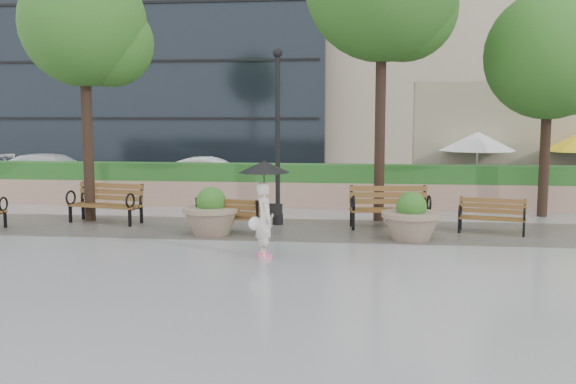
# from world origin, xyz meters

# --- Properties ---
(ground) EXTENTS (100.00, 100.00, 0.00)m
(ground) POSITION_xyz_m (0.00, 0.00, 0.00)
(ground) COLOR gray
(ground) RESTS_ON ground
(cobble_strip) EXTENTS (28.00, 3.20, 0.01)m
(cobble_strip) POSITION_xyz_m (0.00, 3.00, 0.01)
(cobble_strip) COLOR #383330
(cobble_strip) RESTS_ON ground
(hedge_wall) EXTENTS (24.00, 0.80, 1.35)m
(hedge_wall) POSITION_xyz_m (0.00, 7.00, 0.66)
(hedge_wall) COLOR #9E7966
(hedge_wall) RESTS_ON ground
(cafe_wall) EXTENTS (10.00, 0.60, 4.00)m
(cafe_wall) POSITION_xyz_m (9.50, 10.00, 2.00)
(cafe_wall) COLOR tan
(cafe_wall) RESTS_ON ground
(cafe_hedge) EXTENTS (8.00, 0.50, 0.90)m
(cafe_hedge) POSITION_xyz_m (9.00, 7.80, 0.45)
(cafe_hedge) COLOR #274D19
(cafe_hedge) RESTS_ON ground
(asphalt_street) EXTENTS (40.00, 7.00, 0.00)m
(asphalt_street) POSITION_xyz_m (0.00, 11.00, 0.00)
(asphalt_street) COLOR black
(asphalt_street) RESTS_ON ground
(bench_1) EXTENTS (2.06, 1.19, 1.05)m
(bench_1) POSITION_xyz_m (-4.05, 3.38, 0.31)
(bench_1) COLOR brown
(bench_1) RESTS_ON ground
(bench_2) EXTENTS (1.73, 0.97, 0.88)m
(bench_2) POSITION_xyz_m (-0.42, 2.24, 0.26)
(bench_2) COLOR brown
(bench_2) RESTS_ON ground
(bench_3) EXTENTS (2.06, 1.01, 1.06)m
(bench_3) POSITION_xyz_m (3.42, 3.39, 0.32)
(bench_3) COLOR brown
(bench_3) RESTS_ON ground
(bench_4) EXTENTS (1.66, 0.97, 0.84)m
(bench_4) POSITION_xyz_m (5.86, 2.97, 0.25)
(bench_4) COLOR brown
(bench_4) RESTS_ON ground
(planter_left) EXTENTS (1.38, 1.38, 1.16)m
(planter_left) POSITION_xyz_m (-0.88, 2.10, 0.45)
(planter_left) COLOR #7F6B56
(planter_left) RESTS_ON ground
(planter_right) EXTENTS (1.35, 1.35, 1.13)m
(planter_right) POSITION_xyz_m (3.85, 1.91, 0.44)
(planter_right) COLOR #7F6B56
(planter_right) RESTS_ON ground
(lamppost) EXTENTS (0.28, 0.28, 4.56)m
(lamppost) POSITION_xyz_m (0.53, 3.66, 2.02)
(lamppost) COLOR black
(lamppost) RESTS_ON ground
(tree_0) EXTENTS (3.41, 3.30, 6.91)m
(tree_0) POSITION_xyz_m (-4.48, 3.81, 5.11)
(tree_0) COLOR black
(tree_0) RESTS_ON ground
(tree_2) EXTENTS (3.62, 3.55, 6.29)m
(tree_2) POSITION_xyz_m (7.99, 5.99, 4.39)
(tree_2) COLOR black
(tree_2) RESTS_ON ground
(patio_umb_white) EXTENTS (2.50, 2.50, 2.30)m
(patio_umb_white) POSITION_xyz_m (6.49, 8.83, 1.99)
(patio_umb_white) COLOR black
(patio_umb_white) RESTS_ON ground
(car_left) EXTENTS (4.89, 2.11, 1.40)m
(car_left) POSITION_xyz_m (-8.86, 10.20, 0.70)
(car_left) COLOR silver
(car_left) RESTS_ON ground
(car_right) EXTENTS (4.05, 1.60, 1.31)m
(car_right) POSITION_xyz_m (-2.80, 10.31, 0.65)
(car_right) COLOR silver
(car_right) RESTS_ON ground
(pedestrian) EXTENTS (1.06, 1.06, 1.95)m
(pedestrian) POSITION_xyz_m (0.76, -0.18, 1.19)
(pedestrian) COLOR beige
(pedestrian) RESTS_ON ground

